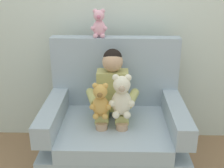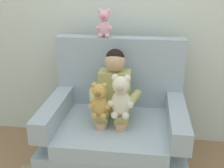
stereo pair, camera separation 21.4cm
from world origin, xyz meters
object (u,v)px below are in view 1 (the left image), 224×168
(plush_honey, at_px, (100,101))
(plush_cream, at_px, (122,97))
(plush_pink_on_backrest, at_px, (99,24))
(seated_child, at_px, (112,95))
(armchair, at_px, (114,132))

(plush_honey, bearing_deg, plush_cream, 15.10)
(plush_honey, relative_size, plush_pink_on_backrest, 1.15)
(seated_child, distance_m, plush_honey, 0.21)
(armchair, distance_m, plush_cream, 0.43)
(armchair, height_order, plush_honey, armchair)
(plush_pink_on_backrest, bearing_deg, seated_child, -68.93)
(armchair, relative_size, plush_cream, 3.34)
(seated_child, relative_size, plush_cream, 2.43)
(armchair, bearing_deg, plush_cream, -69.53)
(seated_child, bearing_deg, plush_honey, -107.48)
(seated_child, height_order, plush_pink_on_backrest, plush_pink_on_backrest)
(plush_honey, distance_m, plush_cream, 0.17)
(armchair, height_order, plush_cream, armchair)
(seated_child, xyz_separation_m, plush_pink_on_backrest, (-0.12, 0.29, 0.53))
(plush_pink_on_backrest, bearing_deg, plush_honey, -87.26)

